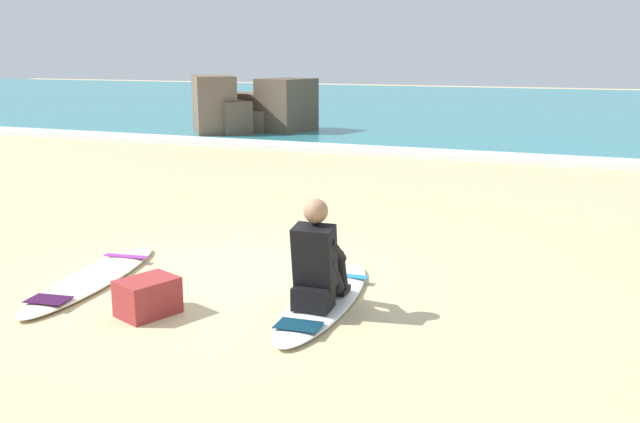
{
  "coord_description": "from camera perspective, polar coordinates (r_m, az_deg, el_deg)",
  "views": [
    {
      "loc": [
        3.12,
        -5.74,
        2.22
      ],
      "look_at": [
        0.51,
        0.94,
        0.55
      ],
      "focal_mm": 38.72,
      "sensor_mm": 36.0,
      "label": 1
    }
  ],
  "objects": [
    {
      "name": "beach_bag",
      "position": [
        6.16,
        -14.06,
        -6.85
      ],
      "size": [
        0.51,
        0.58,
        0.32
      ],
      "primitive_type": "cube",
      "rotation": [
        0.0,
        0.0,
        -0.38
      ],
      "color": "maroon",
      "rests_on": "ground"
    },
    {
      "name": "ground_plane",
      "position": [
        6.9,
        -6.87,
        -5.75
      ],
      "size": [
        80.0,
        80.0,
        0.0
      ],
      "primitive_type": "plane",
      "color": "#CCB584"
    },
    {
      "name": "breaking_foam",
      "position": [
        15.16,
        9.26,
        4.74
      ],
      "size": [
        80.0,
        0.9,
        0.11
      ],
      "primitive_type": "cube",
      "color": "white",
      "rests_on": "ground"
    },
    {
      "name": "sea",
      "position": [
        28.63,
        15.18,
        8.33
      ],
      "size": [
        80.0,
        28.0,
        0.1
      ],
      "primitive_type": "cube",
      "color": "teal",
      "rests_on": "ground"
    },
    {
      "name": "rock_outcrop_distant",
      "position": [
        19.04,
        -6.24,
        8.23
      ],
      "size": [
        3.35,
        3.1,
        1.59
      ],
      "color": "brown",
      "rests_on": "ground"
    },
    {
      "name": "surfboard_spare_near",
      "position": [
        7.2,
        -18.23,
        -5.23
      ],
      "size": [
        0.83,
        2.33,
        0.08
      ],
      "color": "#EFE5C6",
      "rests_on": "ground"
    },
    {
      "name": "surfer_seated",
      "position": [
        5.94,
        -0.19,
        -4.37
      ],
      "size": [
        0.39,
        0.71,
        0.95
      ],
      "color": "black",
      "rests_on": "surfboard_main"
    },
    {
      "name": "surfboard_main",
      "position": [
        6.26,
        0.39,
        -7.33
      ],
      "size": [
        0.65,
        2.24,
        0.08
      ],
      "color": "white",
      "rests_on": "ground"
    }
  ]
}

